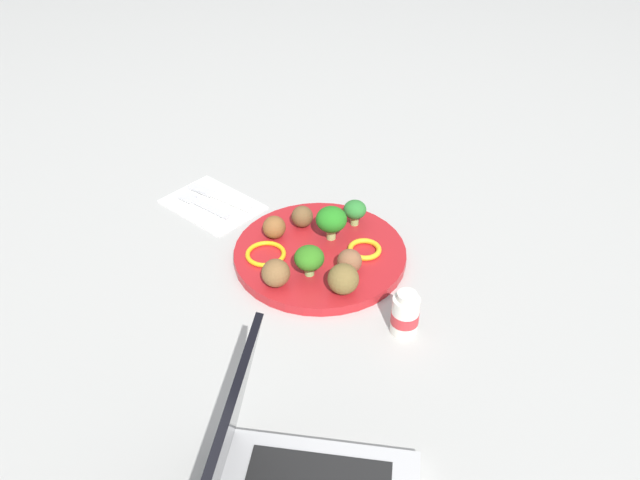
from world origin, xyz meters
The scene contains 16 objects.
ground_plane centered at (0.00, 0.00, 0.00)m, with size 4.00×4.00×0.00m, color #B2B2AD.
plate centered at (0.00, 0.00, 0.01)m, with size 0.28×0.28×0.02m, color red.
broccoli_floret_back_right centered at (0.01, -0.04, 0.05)m, with size 0.05×0.05×0.06m.
broccoli_floret_back_left centered at (0.01, -0.09, 0.04)m, with size 0.04×0.04×0.05m.
broccoli_floret_front_right centered at (-0.03, 0.06, 0.05)m, with size 0.05×0.05×0.05m.
meatball_front_left centered at (0.07, -0.03, 0.03)m, with size 0.04×0.04×0.04m, color brown.
meatball_far_rim centered at (-0.07, 0.01, 0.04)m, with size 0.04×0.04×0.04m, color brown.
meatball_near_rim centered at (0.08, 0.03, 0.04)m, with size 0.04×0.04×0.04m, color brown.
meatball_center centered at (-0.01, 0.11, 0.04)m, with size 0.04×0.04×0.04m, color brown.
meatball_front_right centered at (-0.09, 0.05, 0.04)m, with size 0.05×0.05×0.05m, color brown.
pepper_ring_center centered at (-0.05, -0.05, 0.02)m, with size 0.06×0.06×0.01m, color yellow.
pepper_ring_back_right centered at (0.05, 0.07, 0.02)m, with size 0.07×0.07×0.01m, color yellow.
napkin centered at (0.25, 0.02, 0.00)m, with size 0.17×0.12×0.01m, color white.
fork centered at (0.26, 0.04, 0.01)m, with size 0.12×0.03×0.01m.
knife centered at (0.26, 0.01, 0.01)m, with size 0.15×0.04×0.01m.
yogurt_bottle centered at (-0.20, 0.04, 0.03)m, with size 0.04×0.04×0.07m.
Camera 1 is at (-0.56, 0.58, 0.63)m, focal length 35.08 mm.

